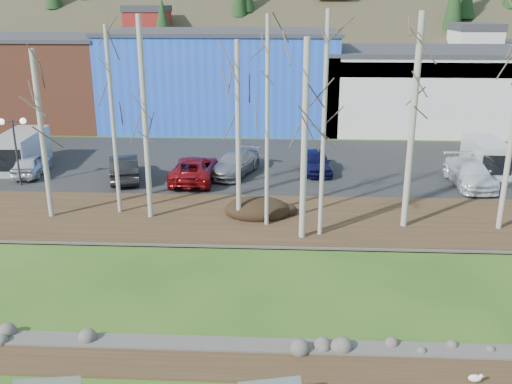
# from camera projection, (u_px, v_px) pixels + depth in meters

# --- Properties ---
(dirt_strip) EXTENTS (80.00, 1.80, 0.03)m
(dirt_strip) POSITION_uv_depth(u_px,v_px,m) (292.00, 366.00, 17.68)
(dirt_strip) COLOR #382616
(dirt_strip) RESTS_ON ground
(near_bank_rocks) EXTENTS (80.00, 0.80, 0.50)m
(near_bank_rocks) POSITION_uv_depth(u_px,v_px,m) (291.00, 348.00, 18.63)
(near_bank_rocks) COLOR #47423D
(near_bank_rocks) RESTS_ON ground
(river) EXTENTS (80.00, 8.00, 0.90)m
(river) POSITION_uv_depth(u_px,v_px,m) (291.00, 288.00, 22.52)
(river) COLOR black
(river) RESTS_ON ground
(far_bank_rocks) EXTENTS (80.00, 0.80, 0.46)m
(far_bank_rocks) POSITION_uv_depth(u_px,v_px,m) (290.00, 246.00, 26.40)
(far_bank_rocks) COLOR #47423D
(far_bank_rocks) RESTS_ON ground
(far_bank) EXTENTS (80.00, 7.00, 0.15)m
(far_bank) POSITION_uv_depth(u_px,v_px,m) (290.00, 219.00, 29.40)
(far_bank) COLOR #382616
(far_bank) RESTS_ON ground
(parking_lot) EXTENTS (80.00, 14.00, 0.14)m
(parking_lot) POSITION_uv_depth(u_px,v_px,m) (289.00, 164.00, 39.34)
(parking_lot) COLOR black
(parking_lot) RESTS_ON ground
(building_brick) EXTENTS (16.32, 12.24, 7.80)m
(building_brick) POSITION_uv_depth(u_px,v_px,m) (29.00, 79.00, 52.53)
(building_brick) COLOR brown
(building_brick) RESTS_ON ground
(building_blue) EXTENTS (20.40, 12.24, 8.30)m
(building_blue) POSITION_uv_depth(u_px,v_px,m) (223.00, 78.00, 51.58)
(building_blue) COLOR blue
(building_blue) RESTS_ON ground
(building_white) EXTENTS (18.36, 12.24, 6.80)m
(building_white) POSITION_uv_depth(u_px,v_px,m) (423.00, 87.00, 50.93)
(building_white) COLOR silver
(building_white) RESTS_ON ground
(seagull) EXTENTS (0.47, 0.22, 0.34)m
(seagull) POSITION_uv_depth(u_px,v_px,m) (475.00, 378.00, 16.84)
(seagull) COLOR gold
(seagull) RESTS_ON ground
(dirt_mound) EXTENTS (3.44, 2.43, 0.67)m
(dirt_mound) POSITION_uv_depth(u_px,v_px,m) (257.00, 208.00, 29.72)
(dirt_mound) COLOR black
(dirt_mound) RESTS_ON far_bank
(birch_0) EXTENTS (0.27, 0.27, 8.49)m
(birch_0) POSITION_uv_depth(u_px,v_px,m) (42.00, 136.00, 28.32)
(birch_0) COLOR beige
(birch_0) RESTS_ON far_bank
(birch_1) EXTENTS (0.21, 0.21, 9.56)m
(birch_1) POSITION_uv_depth(u_px,v_px,m) (113.00, 123.00, 28.73)
(birch_1) COLOR beige
(birch_1) RESTS_ON far_bank
(birch_2) EXTENTS (0.27, 0.27, 10.06)m
(birch_2) POSITION_uv_depth(u_px,v_px,m) (145.00, 121.00, 27.97)
(birch_2) COLOR beige
(birch_2) RESTS_ON far_bank
(birch_3) EXTENTS (0.20, 0.20, 10.08)m
(birch_3) POSITION_uv_depth(u_px,v_px,m) (267.00, 125.00, 26.94)
(birch_3) COLOR beige
(birch_3) RESTS_ON far_bank
(birch_4) EXTENTS (0.29, 0.29, 9.18)m
(birch_4) POSITION_uv_depth(u_px,v_px,m) (304.00, 142.00, 25.58)
(birch_4) COLOR beige
(birch_4) RESTS_ON far_bank
(birch_5) EXTENTS (0.24, 0.24, 8.93)m
(birch_5) POSITION_uv_depth(u_px,v_px,m) (238.00, 134.00, 27.72)
(birch_5) COLOR beige
(birch_5) RESTS_ON far_bank
(birch_6) EXTENTS (0.21, 0.21, 10.31)m
(birch_6) POSITION_uv_depth(u_px,v_px,m) (324.00, 128.00, 25.72)
(birch_6) COLOR beige
(birch_6) RESTS_ON far_bank
(birch_7) EXTENTS (0.31, 0.31, 10.22)m
(birch_7) POSITION_uv_depth(u_px,v_px,m) (412.00, 124.00, 26.76)
(birch_7) COLOR beige
(birch_7) RESTS_ON far_bank
(street_lamp) EXTENTS (1.54, 0.62, 4.10)m
(street_lamp) POSITION_uv_depth(u_px,v_px,m) (14.00, 133.00, 33.63)
(street_lamp) COLOR #262628
(street_lamp) RESTS_ON parking_lot
(car_0) EXTENTS (2.03, 4.21, 1.39)m
(car_0) POSITION_uv_depth(u_px,v_px,m) (31.00, 164.00, 36.48)
(car_0) COLOR silver
(car_0) RESTS_ON parking_lot
(car_1) EXTENTS (2.95, 5.10, 1.59)m
(car_1) POSITION_uv_depth(u_px,v_px,m) (124.00, 167.00, 35.43)
(car_1) COLOR black
(car_1) RESTS_ON parking_lot
(car_2) EXTENTS (2.56, 5.48, 1.52)m
(car_2) POSITION_uv_depth(u_px,v_px,m) (194.00, 169.00, 35.26)
(car_2) COLOR maroon
(car_2) RESTS_ON parking_lot
(car_3) EXTENTS (3.48, 5.36, 1.44)m
(car_3) POSITION_uv_depth(u_px,v_px,m) (235.00, 163.00, 36.56)
(car_3) COLOR gray
(car_3) RESTS_ON parking_lot
(car_4) EXTENTS (2.04, 4.33, 1.43)m
(car_4) POSITION_uv_depth(u_px,v_px,m) (316.00, 161.00, 37.02)
(car_4) COLOR #111143
(car_4) RESTS_ON parking_lot
(car_5) EXTENTS (2.29, 5.32, 1.53)m
(car_5) POSITION_uv_depth(u_px,v_px,m) (470.00, 173.00, 34.34)
(car_5) COLOR white
(car_5) RESTS_ON parking_lot
(van_white) EXTENTS (2.02, 4.72, 2.05)m
(van_white) POSITION_uv_depth(u_px,v_px,m) (486.00, 157.00, 37.01)
(van_white) COLOR silver
(van_white) RESTS_ON parking_lot
(van_grey) EXTENTS (2.52, 5.43, 2.32)m
(van_grey) POSITION_uv_depth(u_px,v_px,m) (20.00, 151.00, 37.81)
(van_grey) COLOR #BCBFC0
(van_grey) RESTS_ON parking_lot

